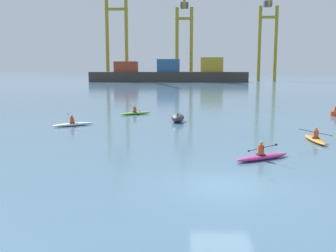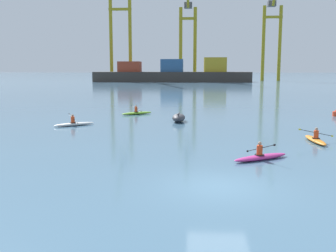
# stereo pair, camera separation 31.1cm
# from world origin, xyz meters

# --- Properties ---
(ground_plane) EXTENTS (800.00, 800.00, 0.00)m
(ground_plane) POSITION_xyz_m (0.00, 0.00, 0.00)
(ground_plane) COLOR #476B84
(container_barge) EXTENTS (52.86, 9.43, 8.17)m
(container_barge) POSITION_xyz_m (-8.29, 118.65, 2.70)
(container_barge) COLOR #38332D
(container_barge) RESTS_ON ground
(gantry_crane_west) EXTENTS (8.15, 18.47, 42.10)m
(gantry_crane_west) POSITION_xyz_m (-27.71, 125.96, 20.05)
(gantry_crane_west) COLOR olive
(gantry_crane_west) RESTS_ON ground
(gantry_crane_west_mid) EXTENTS (6.32, 18.79, 34.99)m
(gantry_crane_west_mid) POSITION_xyz_m (-3.54, 126.27, 17.55)
(gantry_crane_west_mid) COLOR olive
(gantry_crane_west_mid) RESTS_ON ground
(gantry_crane_east_mid) EXTENTS (7.09, 16.58, 38.59)m
(gantry_crane_east_mid) POSITION_xyz_m (26.83, 131.41, 18.26)
(gantry_crane_east_mid) COLOR olive
(gantry_crane_east_mid) RESTS_ON ground
(capsized_dinghy) EXTENTS (1.24, 2.66, 0.76)m
(capsized_dinghy) POSITION_xyz_m (-2.36, 18.82, 0.35)
(capsized_dinghy) COLOR #38383D
(capsized_dinghy) RESTS_ON ground
(kayak_white) EXTENTS (3.08, 2.52, 0.97)m
(kayak_white) POSITION_xyz_m (-10.79, 15.78, 0.17)
(kayak_white) COLOR silver
(kayak_white) RESTS_ON ground
(kayak_orange) EXTENTS (2.26, 3.43, 0.95)m
(kayak_orange) POSITION_xyz_m (6.71, 9.88, 0.17)
(kayak_orange) COLOR orange
(kayak_orange) RESTS_ON ground
(kayak_lime) EXTENTS (3.10, 2.49, 0.95)m
(kayak_lime) POSITION_xyz_m (-6.83, 23.96, 0.17)
(kayak_lime) COLOR #7ABC2D
(kayak_lime) RESTS_ON ground
(kayak_magenta) EXTENTS (3.20, 2.32, 1.04)m
(kayak_magenta) POSITION_xyz_m (2.43, 4.75, 0.17)
(kayak_magenta) COLOR #C13384
(kayak_magenta) RESTS_ON ground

